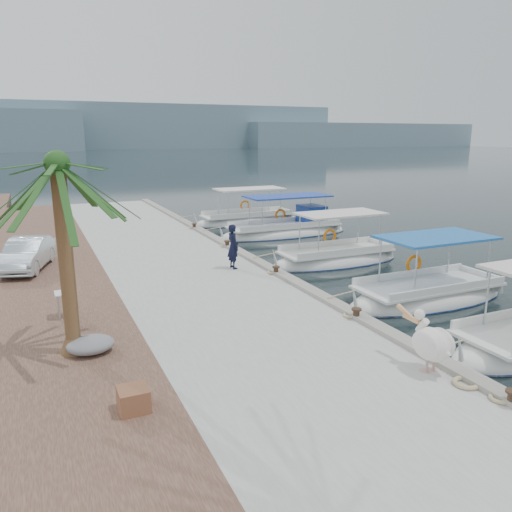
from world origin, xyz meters
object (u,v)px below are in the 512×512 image
at_px(fishing_caique_e, 247,221).
at_px(date_palm, 57,165).
at_px(fishing_caique_d, 286,232).
at_px(fishing_caique_b, 427,297).
at_px(fisherman, 233,247).
at_px(parked_car, 27,254).
at_px(fishing_caique_c, 336,260).
at_px(pelican, 431,342).

relative_size(fishing_caique_e, date_palm, 1.35).
height_order(fishing_caique_d, date_palm, date_palm).
relative_size(fishing_caique_b, fisherman, 3.64).
bearing_deg(fishing_caique_b, parked_car, 146.99).
bearing_deg(fishing_caique_b, fishing_caique_c, 90.06).
height_order(fishing_caique_b, pelican, fishing_caique_b).
height_order(fishing_caique_b, fisherman, fishing_caique_b).
xyz_separation_m(fishing_caique_c, pelican, (-4.43, -10.45, 1.03)).
bearing_deg(fishing_caique_d, fishing_caique_e, 95.89).
distance_m(fishing_caique_c, fishing_caique_e, 11.02).
height_order(pelican, fisherman, fisherman).
distance_m(fishing_caique_c, pelican, 11.39).
height_order(pelican, date_palm, date_palm).
bearing_deg(parked_car, pelican, -42.02).
relative_size(fishing_caique_c, pelican, 3.82).
xyz_separation_m(fishing_caique_b, fisherman, (-5.13, 4.94, 1.23)).
distance_m(fishing_caique_e, pelican, 22.03).
xyz_separation_m(fishing_caique_e, parked_car, (-12.79, -8.64, 0.97)).
height_order(fishing_caique_c, fishing_caique_e, same).
distance_m(fishing_caique_e, date_palm, 21.45).
bearing_deg(date_palm, pelican, -31.14).
distance_m(fishing_caique_b, date_palm, 12.34).
relative_size(fishing_caique_e, pelican, 4.39).
bearing_deg(fishing_caique_c, fishing_caique_b, -89.94).
bearing_deg(fishing_caique_e, fishing_caique_b, -91.58).
bearing_deg(fishing_caique_d, fishing_caique_b, -94.32).
height_order(fishing_caique_b, parked_car, fishing_caique_b).
xyz_separation_m(fishing_caique_d, fisherman, (-6.05, -7.23, 1.17)).
bearing_deg(pelican, parked_car, 121.67).
xyz_separation_m(fishing_caique_e, fisherman, (-5.59, -11.71, 1.23)).
height_order(fishing_caique_e, date_palm, date_palm).
height_order(fishing_caique_b, date_palm, date_palm).
height_order(pelican, parked_car, pelican).
bearing_deg(fisherman, fishing_caique_d, -43.88).
relative_size(pelican, date_palm, 0.31).
height_order(fishing_caique_d, parked_car, fishing_caique_d).
distance_m(fishing_caique_b, pelican, 6.61).
bearing_deg(pelican, fishing_caique_d, 72.50).
xyz_separation_m(fishing_caique_c, parked_car, (-12.33, 2.36, 0.97)).
xyz_separation_m(fishing_caique_d, date_palm, (-12.30, -12.78, 4.67)).
xyz_separation_m(fishing_caique_c, date_palm, (-11.37, -6.25, 4.72)).
relative_size(fishing_caique_b, pelican, 3.83).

